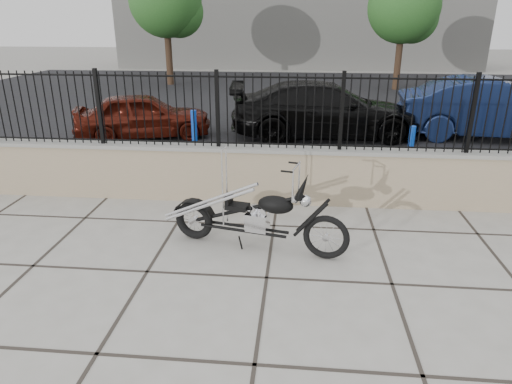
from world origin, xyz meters
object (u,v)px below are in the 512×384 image
(chopper_motorcycle, at_px, (254,200))
(car_black, at_px, (325,110))
(car_blue, at_px, (494,109))
(car_red, at_px, (143,115))

(chopper_motorcycle, relative_size, car_black, 0.48)
(car_black, height_order, car_blue, car_blue)
(chopper_motorcycle, height_order, car_blue, car_blue)
(car_red, bearing_deg, car_black, -101.30)
(car_red, distance_m, car_black, 4.76)
(car_red, bearing_deg, car_blue, -103.05)
(car_red, distance_m, car_blue, 9.08)
(chopper_motorcycle, bearing_deg, car_black, 91.97)
(chopper_motorcycle, relative_size, car_red, 0.68)
(car_red, bearing_deg, chopper_motorcycle, -167.37)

